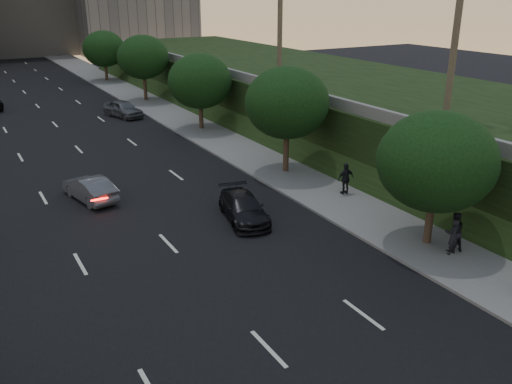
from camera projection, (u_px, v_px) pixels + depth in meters
road_surface at (85, 156)px, 38.02m from camera, size 16.00×140.00×0.02m
sidewalk_right at (217, 137)px, 42.76m from camera, size 4.50×140.00×0.15m
embankment at (351, 103)px, 45.92m from camera, size 18.00×90.00×4.00m
parapet_wall at (265, 83)px, 41.14m from camera, size 0.35×90.00×0.70m
tree_right_a at (437, 162)px, 23.53m from camera, size 5.20×5.20×6.24m
tree_right_b at (287, 103)px, 33.10m from camera, size 5.20×5.20×6.74m
tree_right_c at (200, 81)px, 43.83m from camera, size 5.20×5.20×6.24m
tree_right_d at (143, 57)px, 55.03m from camera, size 5.20×5.20×6.74m
tree_right_e at (104, 49)px, 67.39m from camera, size 5.20×5.20×6.24m
sedan_mid_left at (90, 188)px, 30.00m from camera, size 2.30×4.37×1.37m
sedan_near_right at (244, 208)px, 27.43m from camera, size 2.78×4.83×1.32m
sedan_far_right at (123, 109)px, 49.45m from camera, size 3.00×4.84×1.54m
pedestrian_a at (453, 237)px, 23.49m from camera, size 0.65×0.47×1.65m
pedestrian_b at (454, 232)px, 23.73m from camera, size 1.05×0.92×1.84m
pedestrian_c at (346, 179)px, 30.44m from camera, size 1.09×0.52×1.80m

